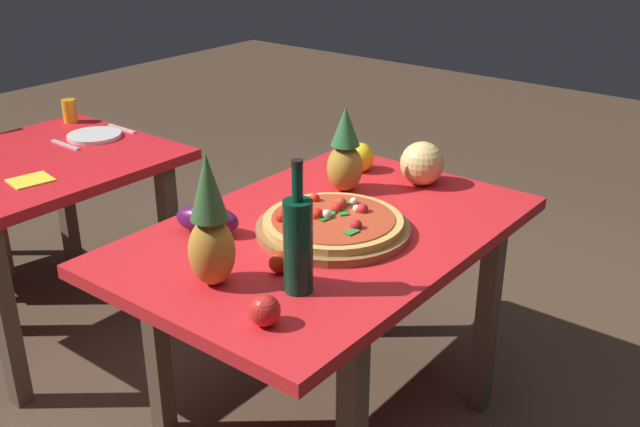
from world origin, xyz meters
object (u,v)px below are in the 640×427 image
at_px(pizza_board, 333,229).
at_px(tomato_near_board, 265,310).
at_px(wine_bottle, 298,243).
at_px(knife_utensil, 122,129).
at_px(display_table, 326,253).
at_px(tomato_at_corner, 279,262).
at_px(pineapple_left, 345,154).
at_px(pizza, 333,221).
at_px(background_table, 30,186).
at_px(bell_pepper, 360,158).
at_px(melon, 422,163).
at_px(napkin_folded, 31,180).
at_px(dinner_plate, 94,136).
at_px(drinking_glass_juice, 70,111).
at_px(pineapple_right, 210,227).
at_px(eggplant, 207,220).
at_px(fork_utensil, 65,145).

xyz_separation_m(pizza_board, tomato_near_board, (-0.51, -0.18, 0.03)).
relative_size(wine_bottle, knife_utensil, 1.97).
height_order(display_table, tomato_at_corner, tomato_at_corner).
height_order(tomato_near_board, knife_utensil, tomato_near_board).
bearing_deg(tomato_near_board, pineapple_left, 24.23).
xyz_separation_m(pineapple_left, knife_utensil, (-0.03, 1.17, -0.13)).
bearing_deg(pizza, background_table, 99.59).
bearing_deg(pizza, tomato_at_corner, -172.36).
distance_m(bell_pepper, tomato_at_corner, 0.83).
bearing_deg(pizza, melon, 0.08).
bearing_deg(bell_pepper, knife_utensil, 101.50).
relative_size(pizza, napkin_folded, 3.01).
xyz_separation_m(background_table, dinner_plate, (0.35, 0.05, 0.11)).
bearing_deg(tomato_at_corner, napkin_folded, 91.67).
distance_m(wine_bottle, napkin_folded, 1.25).
bearing_deg(knife_utensil, tomato_at_corner, -109.86).
height_order(dinner_plate, knife_utensil, dinner_plate).
relative_size(wine_bottle, bell_pepper, 3.24).
relative_size(pizza_board, drinking_glass_juice, 4.59).
xyz_separation_m(pineapple_right, tomato_at_corner, (0.15, -0.10, -0.13)).
bearing_deg(pizza_board, tomato_at_corner, -172.67).
relative_size(melon, knife_utensil, 0.85).
relative_size(pineapple_left, bell_pepper, 2.68).
xyz_separation_m(pizza, eggplant, (-0.24, 0.29, 0.01)).
bearing_deg(knife_utensil, napkin_folded, -155.42).
relative_size(background_table, pineapple_left, 3.52).
bearing_deg(background_table, pineapple_left, -65.16).
relative_size(background_table, eggplant, 5.18).
height_order(wine_bottle, tomato_near_board, wine_bottle).
distance_m(melon, bell_pepper, 0.25).
relative_size(background_table, wine_bottle, 2.92).
bearing_deg(fork_utensil, knife_utensil, 1.54).
height_order(pineapple_right, dinner_plate, pineapple_right).
distance_m(wine_bottle, drinking_glass_juice, 1.84).
bearing_deg(dinner_plate, napkin_folded, -151.37).
xyz_separation_m(pizza, wine_bottle, (-0.33, -0.14, 0.09)).
bearing_deg(pizza_board, pineapple_left, 30.85).
distance_m(fork_utensil, knife_utensil, 0.28).
bearing_deg(pizza_board, wine_bottle, -156.96).
distance_m(melon, dinner_plate, 1.40).
xyz_separation_m(background_table, tomato_at_corner, (-0.07, -1.34, 0.13)).
distance_m(bell_pepper, fork_utensil, 1.21).
relative_size(dinner_plate, fork_utensil, 1.22).
bearing_deg(dinner_plate, wine_bottle, -107.12).
height_order(pizza_board, pizza, pizza).
distance_m(tomato_at_corner, napkin_folded, 1.14).
relative_size(pizza, pineapple_right, 1.17).
bearing_deg(bell_pepper, pizza_board, -153.05).
distance_m(wine_bottle, bell_pepper, 0.91).
distance_m(tomato_at_corner, fork_utensil, 1.41).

